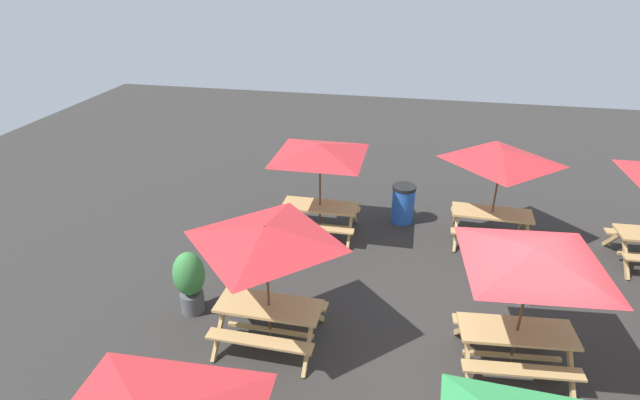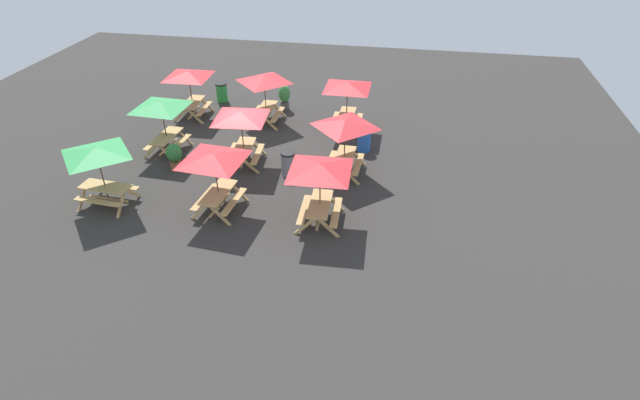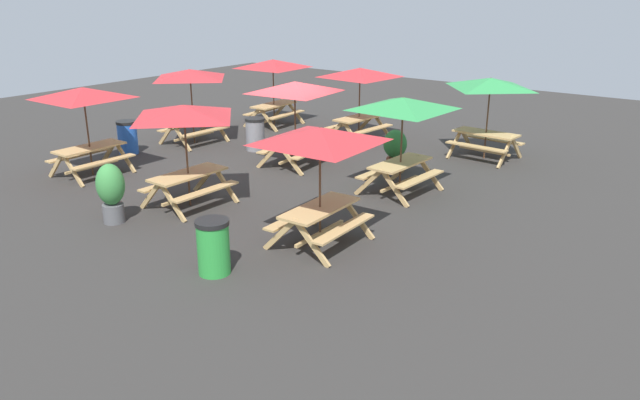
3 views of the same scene
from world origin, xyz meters
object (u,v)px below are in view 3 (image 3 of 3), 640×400
Objects in this scene: picnic_table_1 at (84,100)px; trash_bin_gray at (255,134)px; picnic_table_7 at (190,80)px; picnic_table_8 at (295,93)px; picnic_table_4 at (403,111)px; trash_bin_blue at (128,137)px; trash_bin_green at (213,247)px; picnic_table_6 at (360,78)px; picnic_table_3 at (184,119)px; picnic_table_0 at (273,69)px; potted_plant_0 at (395,148)px; picnic_table_5 at (490,89)px; picnic_table_2 at (320,144)px; potted_plant_1 at (111,190)px.

trash_bin_gray is (-4.48, 1.69, -1.49)m from picnic_table_1.
picnic_table_8 is at bearing 91.75° from picnic_table_7.
trash_bin_blue is (1.64, -8.22, -1.49)m from picnic_table_4.
trash_bin_green is at bearing 21.98° from picnic_table_8.
picnic_table_6 is (-7.37, 3.50, 0.00)m from picnic_table_1.
picnic_table_4 is 1.00× the size of picnic_table_6.
picnic_table_3 is 0.83× the size of picnic_table_8.
picnic_table_0 reaches higher than potted_plant_0.
picnic_table_5 is (-0.29, 7.71, 0.00)m from picnic_table_0.
picnic_table_7 is 0.83× the size of picnic_table_8.
picnic_table_2 is at bearing 65.16° from picnic_table_7.
trash_bin_green is at bearing 24.50° from picnic_table_6.
potted_plant_1 is (9.14, -0.12, -1.28)m from picnic_table_6.
picnic_table_7 is (3.75, -8.05, 0.00)m from picnic_table_5.
picnic_table_1 is 5.39m from picnic_table_8.
picnic_table_3 is 8.67m from picnic_table_5.
picnic_table_2 is 2.88× the size of trash_bin_green.
picnic_table_1 and picnic_table_5 have the same top height.
picnic_table_2 is 1.00× the size of picnic_table_6.
picnic_table_0 and picnic_table_3 have the same top height.
picnic_table_4 is at bearing 49.43° from picnic_table_6.
picnic_table_4 is at bearing 138.73° from picnic_table_3.
picnic_table_4 is at bearing 116.26° from picnic_table_1.
picnic_table_3 is (-0.00, -3.69, 0.00)m from picnic_table_2.
picnic_table_7 is 2.66m from trash_bin_gray.
picnic_table_4 is 1.00× the size of picnic_table_8.
picnic_table_7 is at bearing -130.30° from trash_bin_green.
picnic_table_7 reaches higher than trash_bin_gray.
trash_bin_gray is 3.73m from trash_bin_blue.
picnic_table_1 is at bearing -51.39° from potted_plant_0.
potted_plant_1 is at bearing -22.89° from potted_plant_0.
potted_plant_1 is (6.74, -2.85, 0.05)m from potted_plant_0.
picnic_table_4 is at bearing -91.54° from picnic_table_5.
picnic_table_3 is at bearing -39.44° from picnic_table_4.
picnic_table_0 is 1.21× the size of picnic_table_7.
potted_plant_0 reaches higher than trash_bin_blue.
picnic_table_2 is 8.94m from trash_bin_blue.
picnic_table_6 is at bearing -131.40° from potted_plant_0.
potted_plant_1 is (5.75, 3.84, -1.28)m from picnic_table_7.
picnic_table_3 is 0.83× the size of picnic_table_6.
picnic_table_1 and picnic_table_6 have the same top height.
picnic_table_2 is (7.54, 7.67, 0.00)m from picnic_table_0.
picnic_table_8 is (-3.95, 3.67, 0.00)m from picnic_table_1.
picnic_table_1 and picnic_table_8 have the same top height.
picnic_table_2 is at bearing 161.62° from trash_bin_green.
potted_plant_1 is at bearing -70.28° from picnic_table_2.
picnic_table_6 is 9.23m from potted_plant_1.
picnic_table_4 is 2.88× the size of trash_bin_gray.
trash_bin_gray is at bearing -142.39° from trash_bin_green.
picnic_table_4 is at bearing 89.03° from picnic_table_7.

